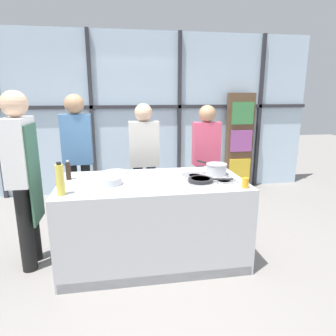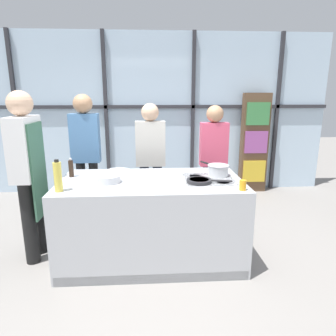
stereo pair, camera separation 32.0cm
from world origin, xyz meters
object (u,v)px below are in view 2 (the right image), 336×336
white_plate (118,171)px  spectator_center_left (151,156)px  pepper_grinder (71,168)px  spectator_center_right (213,156)px  saucepan (218,170)px  spectator_far_left (86,150)px  juice_glass_near (243,185)px  mixing_bowl (108,179)px  chef (28,167)px  oil_bottle (58,177)px  frying_pan (200,181)px

white_plate → spectator_center_left: bearing=56.4°
spectator_center_left → pepper_grinder: spectator_center_left is taller
spectator_center_right → saucepan: size_ratio=4.09×
spectator_far_left → pepper_grinder: bearing=89.6°
spectator_center_right → juice_glass_near: bearing=89.8°
spectator_far_left → mixing_bowl: spectator_far_left is taller
spectator_center_left → chef: bearing=34.1°
juice_glass_near → pepper_grinder: bearing=161.5°
spectator_center_right → mixing_bowl: (-1.29, -1.01, -0.02)m
spectator_center_left → juice_glass_near: size_ratio=16.87×
chef → white_plate: 0.95m
oil_bottle → spectator_center_right: bearing=36.7°
spectator_center_left → frying_pan: 1.18m
chef → saucepan: size_ratio=4.54×
frying_pan → pepper_grinder: bearing=167.5°
spectator_center_left → juice_glass_near: bearing=122.4°
saucepan → juice_glass_near: (0.12, -0.52, -0.02)m
chef → spectator_far_left: size_ratio=1.02×
chef → spectator_far_left: (0.42, 0.86, 0.02)m
white_plate → spectator_far_left: bearing=129.8°
oil_bottle → pepper_grinder: oil_bottle is taller
spectator_far_left → spectator_center_left: size_ratio=1.07×
chef → mixing_bowl: bearing=80.2°
mixing_bowl → juice_glass_near: size_ratio=2.54×
spectator_center_left → spectator_center_right: (0.85, -0.00, -0.01)m
oil_bottle → spectator_center_left: bearing=56.2°
white_plate → mixing_bowl: (-0.05, -0.44, 0.03)m
saucepan → juice_glass_near: 0.54m
spectator_far_left → juice_glass_near: bearing=141.9°
saucepan → spectator_center_left: bearing=132.0°
spectator_center_right → white_plate: (-1.23, -0.57, -0.05)m
spectator_far_left → spectator_center_left: (0.85, 0.00, -0.09)m
chef → oil_bottle: size_ratio=5.99×
white_plate → pepper_grinder: size_ratio=1.33×
chef → spectator_center_left: (1.27, 0.86, -0.07)m
juice_glass_near → spectator_center_left: bearing=122.4°
chef → oil_bottle: (0.42, -0.41, 0.01)m
saucepan → oil_bottle: size_ratio=1.32×
spectator_far_left → chef: bearing=64.1°
juice_glass_near → mixing_bowl: bearing=165.6°
frying_pan → juice_glass_near: 0.45m
frying_pan → white_plate: 1.00m
juice_glass_near → white_plate: bearing=148.0°
frying_pan → chef: bearing=173.4°
frying_pan → spectator_center_right: bearing=71.3°
spectator_center_right → frying_pan: size_ratio=3.59×
chef → oil_bottle: 0.59m
frying_pan → saucepan: saucepan is taller
spectator_center_right → oil_bottle: bearing=36.7°
frying_pan → saucepan: (0.24, 0.25, 0.04)m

